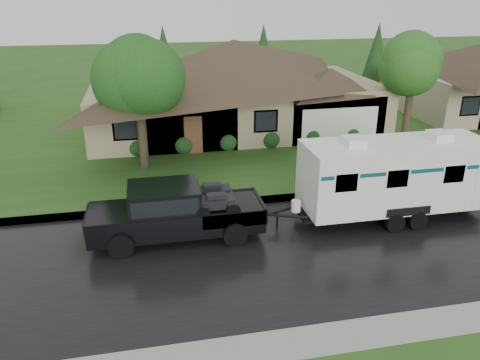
{
  "coord_description": "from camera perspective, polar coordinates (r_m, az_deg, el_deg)",
  "views": [
    {
      "loc": [
        -3.7,
        -15.9,
        8.67
      ],
      "look_at": [
        -0.03,
        2.0,
        1.2
      ],
      "focal_mm": 35.0,
      "sensor_mm": 36.0,
      "label": 1
    }
  ],
  "objects": [
    {
      "name": "road",
      "position": [
        16.79,
        2.87,
        -8.86
      ],
      "size": [
        140.0,
        8.0,
        0.01
      ],
      "primitive_type": "cube",
      "color": "black",
      "rests_on": "ground"
    },
    {
      "name": "travel_trailer",
      "position": [
        19.57,
        18.36,
        0.69
      ],
      "size": [
        7.82,
        2.75,
        3.51
      ],
      "color": "white",
      "rests_on": "ground"
    },
    {
      "name": "shrub_row",
      "position": [
        27.05,
        1.11,
        4.98
      ],
      "size": [
        13.6,
        1.0,
        1.0
      ],
      "color": "#143814",
      "rests_on": "lawn"
    },
    {
      "name": "pickup_truck",
      "position": [
        17.42,
        -8.17,
        -3.64
      ],
      "size": [
        6.34,
        2.41,
        2.11
      ],
      "color": "black",
      "rests_on": "ground"
    },
    {
      "name": "tree_right_green",
      "position": [
        29.19,
        20.45,
        12.89
      ],
      "size": [
        3.89,
        3.89,
        6.43
      ],
      "color": "#382B1E",
      "rests_on": "lawn"
    },
    {
      "name": "house_main",
      "position": [
        30.76,
        -0.19,
        12.73
      ],
      "size": [
        19.44,
        10.8,
        6.9
      ],
      "color": "#9B8469",
      "rests_on": "lawn"
    },
    {
      "name": "ground",
      "position": [
        18.48,
        1.34,
        -5.74
      ],
      "size": [
        140.0,
        140.0,
        0.0
      ],
      "primitive_type": "plane",
      "color": "#235119",
      "rests_on": "ground"
    },
    {
      "name": "tree_left_green",
      "position": [
        23.53,
        -12.38,
        12.09
      ],
      "size": [
        3.99,
        3.99,
        6.6
      ],
      "color": "#382B1E",
      "rests_on": "lawn"
    },
    {
      "name": "curb",
      "position": [
        20.42,
        -0.06,
        -2.66
      ],
      "size": [
        140.0,
        0.5,
        0.15
      ],
      "primitive_type": "cube",
      "color": "gray",
      "rests_on": "ground"
    },
    {
      "name": "lawn",
      "position": [
        32.29,
        -4.61,
        6.72
      ],
      "size": [
        140.0,
        26.0,
        0.15
      ],
      "primitive_type": "cube",
      "color": "#235119",
      "rests_on": "ground"
    }
  ]
}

